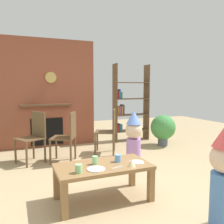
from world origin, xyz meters
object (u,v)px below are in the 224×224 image
child_with_cone_hat (224,174)px  paper_plate_front (96,169)px  dining_chair_middle (68,134)px  birthday_cake_slice (131,163)px  bookshelf (129,106)px  dining_chair_left (34,134)px  paper_cup_near_left (79,169)px  paper_plate_rear (137,162)px  potted_plant_tall (163,128)px  paper_cup_near_right (95,160)px  dining_chair_right (110,128)px  paper_cup_center (118,158)px  child_in_pink (134,139)px  coffee_table (103,171)px

child_with_cone_hat → paper_plate_front: bearing=7.9°
paper_plate_front → dining_chair_middle: size_ratio=0.22×
birthday_cake_slice → dining_chair_middle: bearing=101.2°
bookshelf → dining_chair_left: bearing=-158.9°
paper_cup_near_left → child_with_cone_hat: bearing=-34.9°
paper_plate_front → birthday_cake_slice: birthday_cake_slice is taller
paper_plate_front → paper_plate_rear: size_ratio=1.16×
paper_plate_front → potted_plant_tall: 3.12m
paper_cup_near_right → dining_chair_middle: 1.55m
dining_chair_right → birthday_cake_slice: bearing=100.4°
paper_cup_center → child_with_cone_hat: 1.20m
paper_cup_near_right → dining_chair_left: dining_chair_left is taller
dining_chair_left → dining_chair_right: size_ratio=1.00×
birthday_cake_slice → paper_plate_rear: bearing=38.9°
potted_plant_tall → paper_cup_near_right: bearing=-140.1°
child_in_pink → paper_plate_rear: bearing=21.1°
child_in_pink → potted_plant_tall: (1.39, 1.19, -0.10)m
potted_plant_tall → paper_plate_rear: bearing=-131.2°
paper_plate_front → dining_chair_left: (-0.50, 1.96, 0.07)m
child_in_pink → dining_chair_middle: bearing=-87.1°
paper_cup_near_right → dining_chair_left: size_ratio=0.11×
bookshelf → birthday_cake_slice: bookshelf is taller
paper_cup_near_left → dining_chair_middle: size_ratio=0.10×
paper_cup_near_left → dining_chair_right: bearing=59.8°
paper_plate_front → potted_plant_tall: size_ratio=0.28×
coffee_table → potted_plant_tall: 2.94m
dining_chair_left → paper_plate_rear: bearing=90.0°
potted_plant_tall → bookshelf: bearing=122.9°
paper_cup_near_left → paper_plate_rear: bearing=4.8°
paper_cup_near_left → child_with_cone_hat: child_with_cone_hat is taller
potted_plant_tall → dining_chair_right: bearing=-175.3°
child_in_pink → dining_chair_middle: (-0.88, 0.83, -0.00)m
dining_chair_right → potted_plant_tall: (1.37, 0.11, -0.10)m
paper_cup_center → birthday_cake_slice: 0.23m
bookshelf → paper_cup_near_right: 3.23m
paper_cup_near_right → paper_plate_rear: 0.51m
child_with_cone_hat → dining_chair_middle: (-0.92, 2.58, -0.03)m
bookshelf → potted_plant_tall: bookshelf is taller
paper_cup_near_left → paper_cup_near_right: size_ratio=0.94×
paper_plate_rear → bookshelf: bearing=65.4°
child_in_pink → dining_chair_middle: 1.21m
coffee_table → dining_chair_right: size_ratio=1.23×
child_with_cone_hat → paper_cup_center: bearing=-8.7°
bookshelf → paper_plate_rear: bearing=-114.6°
child_with_cone_hat → dining_chair_right: bearing=-40.7°
coffee_table → potted_plant_tall: size_ratio=1.57×
child_with_cone_hat → potted_plant_tall: child_with_cone_hat is taller
paper_cup_near_right → paper_plate_rear: bearing=-16.3°
paper_cup_center → child_in_pink: (0.60, 0.73, 0.04)m
child_with_cone_hat → dining_chair_right: child_with_cone_hat is taller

